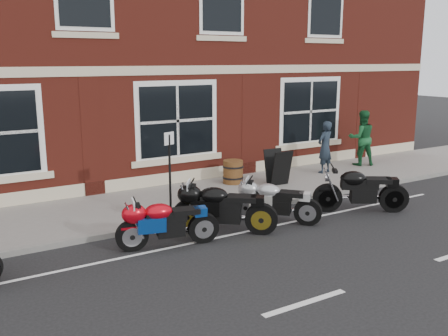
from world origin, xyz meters
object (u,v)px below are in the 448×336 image
(moto_sport_black, at_px, (222,206))
(barrel_planter, at_px, (233,172))
(moto_sport_silver, at_px, (275,200))
(parking_sign, at_px, (170,170))
(moto_naked_black, at_px, (359,188))
(a_board_sign, at_px, (278,167))
(pedestrian_right, at_px, (362,138))
(moto_sport_red, at_px, (166,221))
(pedestrian_left, at_px, (325,147))

(moto_sport_black, distance_m, barrel_planter, 3.98)
(moto_sport_silver, xyz_separation_m, parking_sign, (-2.11, 1.14, 0.74))
(moto_naked_black, bearing_deg, moto_sport_silver, 112.77)
(a_board_sign, height_order, parking_sign, parking_sign)
(moto_naked_black, height_order, pedestrian_right, pedestrian_right)
(moto_sport_red, xyz_separation_m, pedestrian_right, (8.87, 3.27, 0.52))
(pedestrian_left, relative_size, pedestrian_right, 0.88)
(pedestrian_left, distance_m, barrel_planter, 3.31)
(pedestrian_right, distance_m, parking_sign, 8.42)
(moto_sport_silver, height_order, parking_sign, parking_sign)
(moto_sport_silver, height_order, pedestrian_right, pedestrian_right)
(moto_naked_black, height_order, a_board_sign, a_board_sign)
(pedestrian_left, bearing_deg, a_board_sign, 0.27)
(moto_sport_silver, relative_size, parking_sign, 0.80)
(moto_sport_silver, height_order, moto_naked_black, moto_naked_black)
(moto_naked_black, bearing_deg, moto_sport_red, 119.77)
(a_board_sign, distance_m, parking_sign, 4.30)
(a_board_sign, bearing_deg, parking_sign, -160.43)
(moto_sport_black, height_order, pedestrian_right, pedestrian_right)
(pedestrian_right, xyz_separation_m, a_board_sign, (-4.12, -0.72, -0.43))
(pedestrian_left, xyz_separation_m, barrel_planter, (-3.26, 0.34, -0.49))
(moto_sport_red, height_order, pedestrian_right, pedestrian_right)
(barrel_planter, bearing_deg, moto_sport_black, -125.64)
(pedestrian_left, bearing_deg, moto_sport_red, 11.66)
(pedestrian_right, distance_m, barrel_planter, 5.18)
(moto_sport_red, relative_size, parking_sign, 1.03)
(moto_naked_black, distance_m, parking_sign, 4.69)
(moto_sport_black, relative_size, pedestrian_right, 1.00)
(moto_sport_red, bearing_deg, a_board_sign, -48.90)
(moto_sport_black, height_order, barrel_planter, moto_sport_black)
(moto_sport_silver, distance_m, moto_naked_black, 2.29)
(moto_sport_black, distance_m, pedestrian_left, 6.29)
(moto_sport_red, bearing_deg, parking_sign, -16.30)
(moto_sport_red, bearing_deg, moto_sport_black, -71.48)
(pedestrian_right, bearing_deg, moto_sport_black, 47.09)
(pedestrian_right, bearing_deg, pedestrian_left, 31.61)
(barrel_planter, distance_m, parking_sign, 3.78)
(barrel_planter, bearing_deg, moto_naked_black, -69.88)
(parking_sign, bearing_deg, moto_sport_red, -138.32)
(moto_naked_black, bearing_deg, moto_sport_black, 116.32)
(pedestrian_left, xyz_separation_m, parking_sign, (-6.28, -1.78, 0.33))
(moto_sport_silver, bearing_deg, pedestrian_right, -14.94)
(moto_sport_silver, distance_m, barrel_planter, 3.39)
(moto_sport_silver, bearing_deg, a_board_sign, 9.12)
(moto_sport_silver, height_order, barrel_planter, moto_sport_silver)
(a_board_sign, height_order, barrel_planter, a_board_sign)
(moto_naked_black, distance_m, pedestrian_right, 5.23)
(moto_sport_red, distance_m, parking_sign, 1.61)
(pedestrian_left, distance_m, a_board_sign, 2.31)
(moto_sport_black, xyz_separation_m, parking_sign, (-0.71, 1.11, 0.68))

